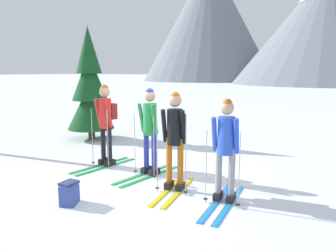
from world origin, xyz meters
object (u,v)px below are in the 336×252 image
at_px(skier_in_red, 106,120).
at_px(backpack_on_snow_front, 69,193).
at_px(pine_tree_near, 90,89).
at_px(skier_in_black, 175,135).
at_px(skier_in_blue, 226,145).
at_px(skier_in_green, 150,127).

relative_size(skier_in_red, backpack_on_snow_front, 4.79).
bearing_deg(pine_tree_near, skier_in_black, -32.95).
relative_size(skier_in_red, skier_in_blue, 1.08).
height_order(skier_in_blue, pine_tree_near, pine_tree_near).
xyz_separation_m(skier_in_red, pine_tree_near, (-2.29, 2.15, 0.55)).
bearing_deg(skier_in_green, backpack_on_snow_front, -102.31).
distance_m(skier_in_green, skier_in_blue, 1.93).
xyz_separation_m(skier_in_blue, pine_tree_near, (-5.34, 2.92, 0.65)).
bearing_deg(pine_tree_near, skier_in_green, -33.02).
height_order(skier_in_green, skier_in_black, skier_in_green).
distance_m(skier_in_red, backpack_on_snow_front, 2.37).
xyz_separation_m(skier_in_black, skier_in_blue, (0.97, -0.10, -0.06)).
distance_m(skier_in_black, pine_tree_near, 5.23).
bearing_deg(skier_in_blue, backpack_on_snow_front, -150.42).
bearing_deg(backpack_on_snow_front, pine_tree_near, 126.48).
height_order(skier_in_red, skier_in_black, skier_in_red).
bearing_deg(skier_in_red, pine_tree_near, 136.80).
xyz_separation_m(skier_in_green, skier_in_black, (0.85, -0.54, 0.02)).
distance_m(skier_in_red, skier_in_green, 1.24).
bearing_deg(skier_in_blue, skier_in_red, 165.73).
bearing_deg(skier_in_red, backpack_on_snow_front, -68.32).
xyz_separation_m(skier_in_green, backpack_on_snow_front, (-0.42, -1.91, -0.82)).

